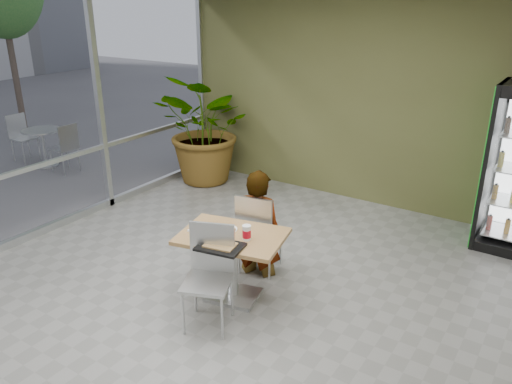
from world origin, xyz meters
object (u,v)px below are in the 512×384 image
chair_far (257,228)px  seated_woman (258,234)px  dining_table (232,253)px  cafeteria_tray (220,247)px  potted_plant (208,129)px  chair_near (210,267)px  soda_cup (247,233)px

chair_far → seated_woman: size_ratio=0.63×
dining_table → cafeteria_tray: size_ratio=2.74×
potted_plant → seated_woman: bearing=-41.5°
dining_table → chair_near: chair_near is taller
chair_far → cafeteria_tray: size_ratio=2.25×
soda_cup → chair_near: bearing=-109.8°
dining_table → potted_plant: bearing=132.1°
soda_cup → cafeteria_tray: soda_cup is taller
soda_cup → seated_woman: bearing=113.6°
dining_table → chair_near: 0.44m
chair_near → soda_cup: 0.50m
potted_plant → cafeteria_tray: bearing=-50.0°
soda_cup → potted_plant: potted_plant is taller
chair_far → dining_table: bearing=85.7°
chair_far → cafeteria_tray: 0.90m
soda_cup → cafeteria_tray: (-0.12, -0.29, -0.06)m
chair_near → soda_cup: chair_near is taller
chair_near → dining_table: bearing=73.6°
seated_woman → potted_plant: (-2.36, 2.09, 0.46)m
chair_far → seated_woman: (-0.02, 0.05, -0.10)m
chair_far → chair_near: bearing=85.4°
dining_table → soda_cup: bearing=-4.8°
seated_woman → soda_cup: 0.77m
dining_table → chair_near: size_ratio=1.19×
chair_near → soda_cup: (0.15, 0.41, 0.23)m
dining_table → cafeteria_tray: cafeteria_tray is taller
chair_near → chair_far: bearing=74.0°
chair_far → soda_cup: bearing=103.1°
chair_near → soda_cup: size_ratio=6.37×
chair_near → cafeteria_tray: 0.22m
chair_near → soda_cup: bearing=48.0°
seated_woman → potted_plant: size_ratio=0.83×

